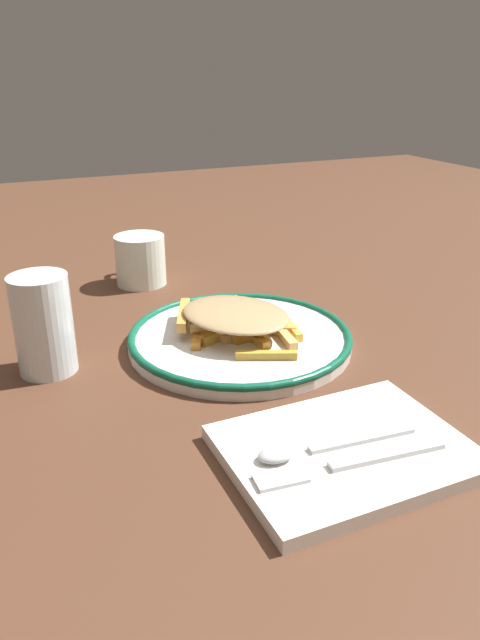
% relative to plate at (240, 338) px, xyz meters
% --- Properties ---
extents(ground_plane, '(2.60, 2.60, 0.00)m').
position_rel_plate_xyz_m(ground_plane, '(0.00, 0.00, -0.01)').
color(ground_plane, '#4F301F').
extents(plate, '(0.28, 0.28, 0.02)m').
position_rel_plate_xyz_m(plate, '(0.00, 0.00, 0.00)').
color(plate, white).
rests_on(plate, ground_plane).
extents(fries_heap, '(0.18, 0.17, 0.04)m').
position_rel_plate_xyz_m(fries_heap, '(0.00, 0.00, 0.03)').
color(fries_heap, '#D09448').
rests_on(fries_heap, plate).
extents(napkin, '(0.16, 0.21, 0.01)m').
position_rel_plate_xyz_m(napkin, '(-0.25, 0.01, -0.00)').
color(napkin, white).
rests_on(napkin, ground_plane).
extents(fork, '(0.03, 0.18, 0.00)m').
position_rel_plate_xyz_m(fork, '(-0.28, 0.02, 0.01)').
color(fork, silver).
rests_on(fork, napkin).
extents(spoon, '(0.03, 0.15, 0.01)m').
position_rel_plate_xyz_m(spoon, '(-0.25, 0.04, 0.01)').
color(spoon, silver).
rests_on(spoon, napkin).
extents(water_glass, '(0.07, 0.07, 0.12)m').
position_rel_plate_xyz_m(water_glass, '(0.03, 0.23, 0.05)').
color(water_glass, silver).
rests_on(water_glass, ground_plane).
extents(coffee_mug, '(0.11, 0.08, 0.08)m').
position_rel_plate_xyz_m(coffee_mug, '(0.28, 0.05, 0.03)').
color(coffee_mug, white).
rests_on(coffee_mug, ground_plane).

